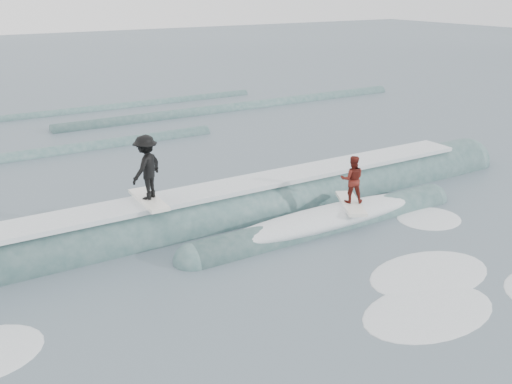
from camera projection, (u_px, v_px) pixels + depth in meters
ground at (310, 261)px, 15.21m from camera, size 160.00×160.00×0.00m
breaking_wave at (254, 216)px, 18.07m from camera, size 23.31×3.79×2.02m
surfer_black at (147, 169)px, 16.06m from camera, size 1.38×2.01×1.96m
surfer_red at (352, 183)px, 17.36m from camera, size 1.40×2.03×1.58m
whitewater at (409, 282)px, 14.15m from camera, size 15.40×6.61×0.10m
far_swells at (129, 124)px, 29.96m from camera, size 37.36×8.65×0.80m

